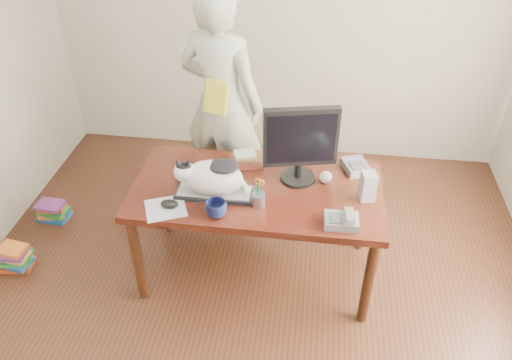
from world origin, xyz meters
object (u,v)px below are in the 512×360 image
at_px(keyboard, 214,192).
at_px(phone, 342,220).
at_px(cat, 211,177).
at_px(pen_cup, 259,198).
at_px(desk, 259,198).
at_px(person, 222,103).
at_px(book_stack, 247,159).
at_px(coffee_mug, 216,209).
at_px(calculator, 356,167).
at_px(mouse, 169,204).
at_px(speaker, 368,186).
at_px(baseball, 326,177).
at_px(monitor, 300,141).
at_px(book_pile_a, 14,258).
at_px(book_pile_b, 53,211).

bearing_deg(keyboard, phone, -13.24).
relative_size(cat, phone, 2.35).
relative_size(keyboard, phone, 2.42).
bearing_deg(pen_cup, desk, 97.41).
bearing_deg(person, book_stack, 134.17).
distance_m(keyboard, person, 0.92).
bearing_deg(coffee_mug, cat, 108.75).
distance_m(coffee_mug, calculator, 1.02).
relative_size(keyboard, mouse, 3.85).
distance_m(desk, speaker, 0.73).
bearing_deg(coffee_mug, phone, 1.49).
bearing_deg(baseball, calculator, 39.88).
distance_m(desk, phone, 0.67).
distance_m(desk, calculator, 0.68).
bearing_deg(mouse, baseball, -1.29).
height_order(monitor, mouse, monitor).
distance_m(monitor, speaker, 0.49).
relative_size(monitor, calculator, 2.27).
xyz_separation_m(keyboard, phone, (0.79, -0.18, 0.02)).
bearing_deg(calculator, pen_cup, -162.97).
distance_m(phone, book_pile_a, 2.39).
xyz_separation_m(baseball, book_stack, (-0.53, 0.14, -0.00)).
bearing_deg(cat, book_pile_b, 162.13).
relative_size(baseball, calculator, 0.35).
bearing_deg(book_stack, desk, -72.30).
distance_m(speaker, baseball, 0.29).
xyz_separation_m(mouse, book_pile_a, (-1.25, 0.06, -0.69)).
bearing_deg(monitor, book_pile_a, 176.41).
bearing_deg(mouse, cat, 10.74).
height_order(keyboard, book_stack, book_stack).
distance_m(mouse, coffee_mug, 0.30).
bearing_deg(calculator, baseball, -160.45).
height_order(speaker, book_pile_b, speaker).
relative_size(monitor, person, 0.29).
relative_size(speaker, baseball, 2.35).
bearing_deg(book_stack, cat, -126.37).
xyz_separation_m(desk, phone, (0.54, -0.36, 0.18)).
height_order(keyboard, cat, cat).
height_order(phone, person, person).
height_order(speaker, person, person).
relative_size(monitor, baseball, 6.52).
xyz_separation_m(pen_cup, speaker, (0.65, 0.16, 0.04)).
distance_m(cat, phone, 0.83).
relative_size(calculator, book_pile_b, 0.90).
xyz_separation_m(mouse, person, (0.13, 1.05, 0.14)).
bearing_deg(calculator, phone, -119.64).
distance_m(pen_cup, speaker, 0.67).
distance_m(mouse, phone, 1.04).
height_order(book_stack, book_pile_a, book_stack).
bearing_deg(desk, coffee_mug, -118.59).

